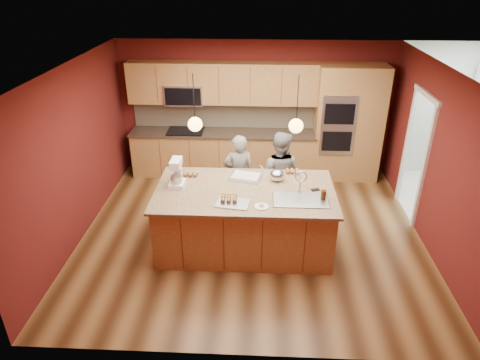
# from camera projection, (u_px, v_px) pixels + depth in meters

# --- Properties ---
(floor) EXTENTS (5.50, 5.50, 0.00)m
(floor) POSITION_uv_depth(u_px,v_px,m) (251.00, 232.00, 7.10)
(floor) COLOR #422712
(floor) RESTS_ON ground
(ceiling) EXTENTS (5.50, 5.50, 0.00)m
(ceiling) POSITION_uv_depth(u_px,v_px,m) (254.00, 68.00, 5.88)
(ceiling) COLOR silver
(ceiling) RESTS_ON ground
(wall_back) EXTENTS (5.50, 0.00, 5.50)m
(wall_back) POSITION_uv_depth(u_px,v_px,m) (255.00, 108.00, 8.71)
(wall_back) COLOR #541513
(wall_back) RESTS_ON ground
(wall_front) EXTENTS (5.50, 0.00, 5.50)m
(wall_front) POSITION_uv_depth(u_px,v_px,m) (247.00, 260.00, 4.26)
(wall_front) COLOR #541513
(wall_front) RESTS_ON ground
(wall_left) EXTENTS (0.00, 5.00, 5.00)m
(wall_left) POSITION_uv_depth(u_px,v_px,m) (75.00, 155.00, 6.61)
(wall_left) COLOR #541513
(wall_left) RESTS_ON ground
(wall_right) EXTENTS (0.00, 5.00, 5.00)m
(wall_right) POSITION_uv_depth(u_px,v_px,m) (437.00, 162.00, 6.37)
(wall_right) COLOR #541513
(wall_right) RESTS_ON ground
(cabinet_run) EXTENTS (3.74, 0.64, 2.30)m
(cabinet_run) POSITION_uv_depth(u_px,v_px,m) (221.00, 129.00, 8.68)
(cabinet_run) COLOR #995D35
(cabinet_run) RESTS_ON floor
(oven_column) EXTENTS (1.30, 0.62, 2.30)m
(oven_column) POSITION_uv_depth(u_px,v_px,m) (348.00, 124.00, 8.45)
(oven_column) COLOR #995D35
(oven_column) RESTS_ON floor
(doorway_trim) EXTENTS (0.08, 1.11, 2.20)m
(doorway_trim) POSITION_uv_depth(u_px,v_px,m) (415.00, 158.00, 7.22)
(doorway_trim) COLOR silver
(doorway_trim) RESTS_ON wall_right
(pendant_left) EXTENTS (0.20, 0.20, 0.80)m
(pendant_left) POSITION_uv_depth(u_px,v_px,m) (195.00, 124.00, 5.92)
(pendant_left) COLOR black
(pendant_left) RESTS_ON ceiling
(pendant_right) EXTENTS (0.20, 0.20, 0.80)m
(pendant_right) POSITION_uv_depth(u_px,v_px,m) (296.00, 126.00, 5.86)
(pendant_right) COLOR black
(pendant_right) RESTS_ON ceiling
(island) EXTENTS (2.67, 1.49, 1.36)m
(island) POSITION_uv_depth(u_px,v_px,m) (246.00, 218.00, 6.56)
(island) COLOR #995D35
(island) RESTS_ON floor
(person_left) EXTENTS (0.59, 0.44, 1.46)m
(person_left) POSITION_uv_depth(u_px,v_px,m) (239.00, 175.00, 7.36)
(person_left) COLOR black
(person_left) RESTS_ON floor
(person_right) EXTENTS (0.88, 0.77, 1.53)m
(person_right) POSITION_uv_depth(u_px,v_px,m) (279.00, 174.00, 7.31)
(person_right) COLOR gray
(person_right) RESTS_ON floor
(stand_mixer) EXTENTS (0.23, 0.32, 0.43)m
(stand_mixer) POSITION_uv_depth(u_px,v_px,m) (177.00, 174.00, 6.40)
(stand_mixer) COLOR white
(stand_mixer) RESTS_ON island
(sheet_cake) EXTENTS (0.55, 0.46, 0.05)m
(sheet_cake) POSITION_uv_depth(u_px,v_px,m) (246.00, 177.00, 6.69)
(sheet_cake) COLOR silver
(sheet_cake) RESTS_ON island
(cooling_rack) EXTENTS (0.50, 0.39, 0.02)m
(cooling_rack) POSITION_uv_depth(u_px,v_px,m) (233.00, 203.00, 5.98)
(cooling_rack) COLOR #B2B5B9
(cooling_rack) RESTS_ON island
(mixing_bowl) EXTENTS (0.23, 0.23, 0.19)m
(mixing_bowl) POSITION_uv_depth(u_px,v_px,m) (277.00, 175.00, 6.58)
(mixing_bowl) COLOR silver
(mixing_bowl) RESTS_ON island
(plate) EXTENTS (0.20, 0.20, 0.01)m
(plate) POSITION_uv_depth(u_px,v_px,m) (262.00, 207.00, 5.90)
(plate) COLOR white
(plate) RESTS_ON island
(tumbler) EXTENTS (0.07, 0.07, 0.15)m
(tumbler) POSITION_uv_depth(u_px,v_px,m) (323.00, 195.00, 6.05)
(tumbler) COLOR #3A1A0A
(tumbler) RESTS_ON island
(phone) EXTENTS (0.15, 0.11, 0.01)m
(phone) POSITION_uv_depth(u_px,v_px,m) (315.00, 190.00, 6.35)
(phone) COLOR black
(phone) RESTS_ON island
(cupcakes_left) EXTENTS (0.23, 0.16, 0.07)m
(cupcakes_left) POSITION_uv_depth(u_px,v_px,m) (191.00, 174.00, 6.75)
(cupcakes_left) COLOR #B1843B
(cupcakes_left) RESTS_ON island
(cupcakes_rack) EXTENTS (0.24, 0.24, 0.07)m
(cupcakes_rack) POSITION_uv_depth(u_px,v_px,m) (229.00, 198.00, 6.02)
(cupcakes_rack) COLOR #B1843B
(cupcakes_rack) RESTS_ON island
(cupcakes_right) EXTENTS (0.22, 0.15, 0.07)m
(cupcakes_right) POSITION_uv_depth(u_px,v_px,m) (292.00, 171.00, 6.85)
(cupcakes_right) COLOR #B1843B
(cupcakes_right) RESTS_ON island
(dryer) EXTENTS (0.81, 0.82, 1.05)m
(dryer) POSITION_uv_depth(u_px,v_px,m) (476.00, 169.00, 8.05)
(dryer) COLOR white
(dryer) RESTS_ON floor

